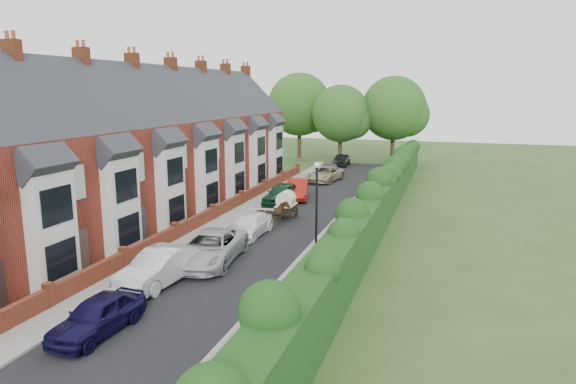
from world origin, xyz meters
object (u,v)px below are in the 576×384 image
Objects in this scene: car_green at (282,194)px; car_silver_a at (160,267)px; car_black at (341,160)px; car_navy at (98,316)px; car_white at (250,225)px; car_red at (297,189)px; car_beige at (325,174)px; horse at (277,214)px; lamppost at (317,198)px; car_grey at (328,171)px; horse_cart at (286,203)px; car_silver_b at (210,248)px.

car_silver_a is at bearing -87.59° from car_green.
car_navy is at bearing -90.97° from car_black.
car_navy is 0.92× the size of car_white.
car_black is (0.16, 21.35, -0.09)m from car_green.
car_white is 0.94× the size of car_green.
car_red is 8.45m from car_beige.
horse is at bearing -77.75° from car_beige.
car_white is at bearing -89.91° from car_black.
car_white is (-5.00, 3.30, -2.65)m from lamppost.
car_grey is at bearing 76.05° from car_red.
horse_cart is at bearing 88.09° from car_silver_a.
car_beige is 2.72× the size of horse.
car_green is 1.12× the size of car_black.
car_silver_b is 7.86m from horse.
car_white is 4.67m from horse_cart.
lamppost is 34.13m from car_black.
car_black is at bearing 77.03° from car_red.
horse reaches higher than car_beige.
car_navy is 43.75m from car_black.
car_red reaches higher than car_beige.
lamppost is 6.55m from car_white.
car_beige is at bearing 94.05° from car_silver_a.
car_beige is (0.42, 33.13, 0.01)m from car_navy.
car_white is at bearing -100.42° from horse_cart.
car_beige is 10.64m from car_black.
horse is at bearing -90.00° from horse_cart.
car_green is (0.06, 17.44, 0.01)m from car_silver_a.
lamppost is at bearing -68.33° from car_beige.
horse is (0.89, 7.81, -0.01)m from car_silver_b.
car_black is at bearing 93.31° from car_navy.
car_grey is at bearing 106.17° from car_beige.
car_navy is 2.20× the size of horse.
horse is (1.32, 16.07, 0.09)m from car_navy.
car_green is at bearing 111.73° from horse_cart.
car_silver_a is 28.18m from car_beige.
car_beige is at bearing -87.74° from car_black.
horse is (1.56, -27.68, 0.07)m from car_black.
car_green is 2.55× the size of horse.
car_white is 8.94m from car_green.
lamppost is 23.62m from car_beige.
car_grey is 1.71× the size of horse_cart.
car_green reaches higher than car_white.
car_red is at bearing -90.11° from car_black.
car_green is 1.00× the size of car_red.
car_green is at bearing -91.71° from car_black.
lamppost reaches higher than car_silver_a.
car_white is 2.39× the size of horse.
lamppost is 1.06× the size of car_silver_a.
car_green is 4.67m from horse_cart.
horse reaches higher than car_white.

